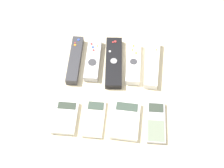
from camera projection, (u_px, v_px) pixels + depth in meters
ground_plane at (111, 95)px, 1.08m from camera, size 3.00×3.00×0.00m
remote_0 at (75, 60)px, 1.15m from camera, size 0.04×0.20×0.03m
remote_1 at (93, 60)px, 1.15m from camera, size 0.05×0.18×0.03m
remote_2 at (113, 62)px, 1.14m from camera, size 0.07×0.22×0.03m
remote_3 at (133, 63)px, 1.14m from camera, size 0.05×0.18×0.03m
remote_4 at (152, 64)px, 1.14m from camera, size 0.06×0.21×0.03m
calculator_0 at (65, 117)px, 1.03m from camera, size 0.08×0.12×0.02m
calculator_1 at (94, 119)px, 1.03m from camera, size 0.07×0.14×0.01m
calculator_2 at (125, 120)px, 1.02m from camera, size 0.10×0.14×0.02m
calculator_3 at (156, 122)px, 1.02m from camera, size 0.06×0.15×0.01m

